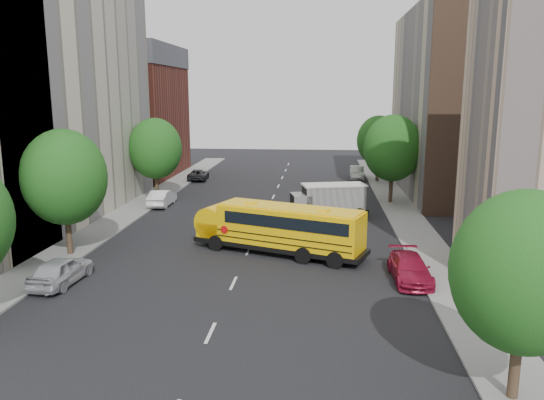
# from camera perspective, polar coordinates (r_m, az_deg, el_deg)

# --- Properties ---
(ground) EXTENTS (120.00, 120.00, 0.00)m
(ground) POSITION_cam_1_polar(r_m,az_deg,el_deg) (36.29, -2.11, -4.54)
(ground) COLOR black
(ground) RESTS_ON ground
(sidewalk_left) EXTENTS (3.00, 80.00, 0.12)m
(sidewalk_left) POSITION_cam_1_polar(r_m,az_deg,el_deg) (43.85, -16.34, -2.10)
(sidewalk_left) COLOR slate
(sidewalk_left) RESTS_ON ground
(sidewalk_right) EXTENTS (3.00, 80.00, 0.12)m
(sidewalk_right) POSITION_cam_1_polar(r_m,az_deg,el_deg) (41.41, 14.81, -2.81)
(sidewalk_right) COLOR slate
(sidewalk_right) RESTS_ON ground
(lane_markings) EXTENTS (0.15, 64.00, 0.01)m
(lane_markings) POSITION_cam_1_polar(r_m,az_deg,el_deg) (45.92, -0.52, -1.10)
(lane_markings) COLOR silver
(lane_markings) RESTS_ON ground
(building_left_cream) EXTENTS (10.00, 26.00, 20.00)m
(building_left_cream) POSITION_cam_1_polar(r_m,az_deg,el_deg) (46.41, -24.20, 10.49)
(building_left_cream) COLOR beige
(building_left_cream) RESTS_ON ground
(building_left_redbrick) EXTENTS (10.00, 15.00, 13.00)m
(building_left_redbrick) POSITION_cam_1_polar(r_m,az_deg,el_deg) (66.60, -14.67, 8.11)
(building_left_redbrick) COLOR maroon
(building_left_redbrick) RESTS_ON ground
(building_right_far) EXTENTS (10.00, 22.00, 18.00)m
(building_right_far) POSITION_cam_1_polar(r_m,az_deg,el_deg) (56.23, 19.42, 9.82)
(building_right_far) COLOR tan
(building_right_far) RESTS_ON ground
(building_right_sidewall) EXTENTS (10.10, 0.30, 18.00)m
(building_right_sidewall) POSITION_cam_1_polar(r_m,az_deg,el_deg) (45.63, 22.75, 9.34)
(building_right_sidewall) COLOR brown
(building_right_sidewall) RESTS_ON ground
(street_tree_1) EXTENTS (5.12, 5.12, 7.90)m
(street_tree_1) POSITION_cam_1_polar(r_m,az_deg,el_deg) (34.67, -21.43, 2.29)
(street_tree_1) COLOR #38281C
(street_tree_1) RESTS_ON ground
(street_tree_2) EXTENTS (4.99, 4.99, 7.71)m
(street_tree_2) POSITION_cam_1_polar(r_m,az_deg,el_deg) (51.27, -12.45, 5.42)
(street_tree_2) COLOR #38281C
(street_tree_2) RESTS_ON ground
(street_tree_3) EXTENTS (4.61, 4.61, 7.11)m
(street_tree_3) POSITION_cam_1_polar(r_m,az_deg,el_deg) (18.65, 25.50, -7.04)
(street_tree_3) COLOR #38281C
(street_tree_3) RESTS_ON ground
(street_tree_4) EXTENTS (5.25, 5.25, 8.10)m
(street_tree_4) POSITION_cam_1_polar(r_m,az_deg,el_deg) (49.26, 12.84, 5.46)
(street_tree_4) COLOR #38281C
(street_tree_4) RESTS_ON ground
(street_tree_5) EXTENTS (4.86, 4.86, 7.51)m
(street_tree_5) POSITION_cam_1_polar(r_m,az_deg,el_deg) (61.16, 11.39, 6.29)
(street_tree_5) COLOR #38281C
(street_tree_5) RESTS_ON ground
(school_bus) EXTENTS (11.35, 6.37, 3.16)m
(school_bus) POSITION_cam_1_polar(r_m,az_deg,el_deg) (33.38, 0.59, -2.82)
(school_bus) COLOR black
(school_bus) RESTS_ON ground
(safari_truck) EXTENTS (6.70, 3.67, 2.72)m
(safari_truck) POSITION_cam_1_polar(r_m,az_deg,el_deg) (43.41, 6.08, 0.03)
(safari_truck) COLOR black
(safari_truck) RESTS_ON ground
(parked_car_0) EXTENTS (2.06, 4.55, 1.51)m
(parked_car_0) POSITION_cam_1_polar(r_m,az_deg,el_deg) (30.49, -21.73, -7.04)
(parked_car_0) COLOR #ACADB3
(parked_car_0) RESTS_ON ground
(parked_car_1) EXTENTS (1.63, 4.55, 1.49)m
(parked_car_1) POSITION_cam_1_polar(r_m,az_deg,el_deg) (48.58, -11.75, 0.25)
(parked_car_1) COLOR silver
(parked_car_1) RESTS_ON ground
(parked_car_2) EXTENTS (2.51, 4.73, 1.27)m
(parked_car_2) POSITION_cam_1_polar(r_m,az_deg,el_deg) (62.25, -7.93, 2.72)
(parked_car_2) COLOR black
(parked_car_2) RESTS_ON ground
(parked_car_3) EXTENTS (2.09, 4.81, 1.38)m
(parked_car_3) POSITION_cam_1_polar(r_m,az_deg,el_deg) (29.82, 14.61, -7.13)
(parked_car_3) COLOR maroon
(parked_car_3) RESTS_ON ground
(parked_car_5) EXTENTS (1.84, 4.67, 1.51)m
(parked_car_5) POSITION_cam_1_polar(r_m,az_deg,el_deg) (62.97, 9.11, 2.90)
(parked_car_5) COLOR #A7A8A2
(parked_car_5) RESTS_ON ground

